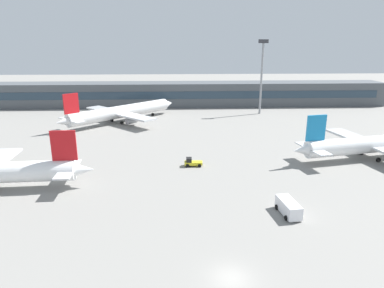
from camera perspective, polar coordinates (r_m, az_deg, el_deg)
The scene contains 7 objects.
ground_plane at distance 74.96m, azimuth 1.81°, elevation -2.17°, with size 400.00×400.00×0.00m, color gray.
terminal_building at distance 135.59m, azimuth -0.21°, elevation 8.28°, with size 149.53×12.13×9.00m.
airplane_mid at distance 83.96m, azimuth 28.73°, elevation 0.03°, with size 41.09×29.03×10.24m.
airplane_far at distance 109.48m, azimuth -11.47°, elevation 5.29°, with size 33.18×32.92×10.68m.
baggage_tug_yellow at distance 69.32m, azimuth 0.03°, elevation -3.05°, with size 3.64×1.89×1.75m.
service_van_white at distance 52.46m, azimuth 15.70°, elevation -10.08°, with size 2.78×5.39×2.08m.
floodlight_tower_west at distance 120.87m, azimuth 11.50°, elevation 11.69°, with size 3.20×0.80×24.88m.
Camera 1 is at (-5.58, -30.75, 24.11)m, focal length 32.16 mm.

